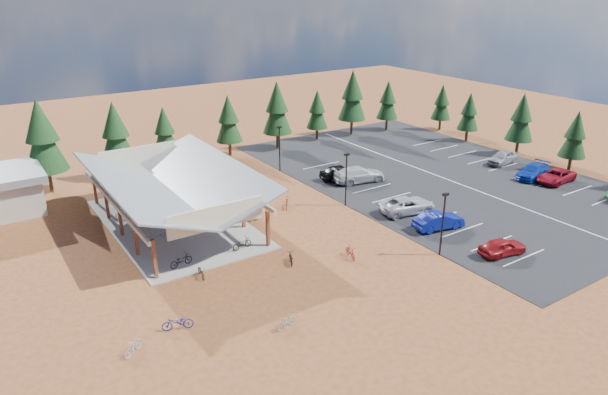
{
  "coord_description": "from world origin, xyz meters",
  "views": [
    {
      "loc": [
        -24.46,
        -35.41,
        19.78
      ],
      "look_at": [
        0.43,
        2.21,
        1.74
      ],
      "focal_mm": 32.0,
      "sensor_mm": 36.0,
      "label": 1
    }
  ],
  "objects_px": {
    "bike_5": "(221,222)",
    "lamp_post_0": "(443,220)",
    "bike_15": "(287,203)",
    "car_2": "(407,205)",
    "bike_1": "(156,233)",
    "bike_6": "(193,211)",
    "bike_8": "(201,272)",
    "bike_4": "(242,244)",
    "bike_pavilion": "(171,182)",
    "car_0": "(502,247)",
    "trash_bin_1": "(248,216)",
    "car_3": "(359,174)",
    "trash_bin_0": "(255,215)",
    "bike_7": "(186,190)",
    "bike_12": "(291,258)",
    "bike_3": "(136,199)",
    "car_4": "(340,172)",
    "bike_0": "(181,260)",
    "car_6": "(556,176)",
    "car_1": "(439,221)",
    "bike_9": "(133,347)",
    "bike_11": "(350,252)",
    "lamp_post_2": "(280,145)",
    "bike_10": "(178,323)",
    "car_8": "(502,157)",
    "bike_13": "(286,322)",
    "car_7": "(533,171)",
    "lamp_post_1": "(346,176)",
    "bike_2": "(123,212)"
  },
  "relations": [
    {
      "from": "bike_5",
      "to": "car_1",
      "type": "relative_size",
      "value": 0.38
    },
    {
      "from": "bike_15",
      "to": "car_2",
      "type": "height_order",
      "value": "car_2"
    },
    {
      "from": "car_1",
      "to": "car_6",
      "type": "distance_m",
      "value": 18.98
    },
    {
      "from": "car_0",
      "to": "bike_8",
      "type": "bearing_deg",
      "value": 75.05
    },
    {
      "from": "bike_8",
      "to": "bike_12",
      "type": "bearing_deg",
      "value": -7.65
    },
    {
      "from": "bike_0",
      "to": "car_6",
      "type": "height_order",
      "value": "car_6"
    },
    {
      "from": "trash_bin_1",
      "to": "bike_3",
      "type": "distance_m",
      "value": 11.65
    },
    {
      "from": "lamp_post_0",
      "to": "bike_1",
      "type": "bearing_deg",
      "value": 140.07
    },
    {
      "from": "lamp_post_0",
      "to": "bike_4",
      "type": "relative_size",
      "value": 2.91
    },
    {
      "from": "lamp_post_2",
      "to": "bike_4",
      "type": "height_order",
      "value": "lamp_post_2"
    },
    {
      "from": "lamp_post_2",
      "to": "bike_12",
      "type": "xyz_separation_m",
      "value": [
        -10.36,
        -18.74,
        -2.56
      ]
    },
    {
      "from": "bike_5",
      "to": "lamp_post_0",
      "type": "bearing_deg",
      "value": -120.71
    },
    {
      "from": "bike_pavilion",
      "to": "bike_1",
      "type": "xyz_separation_m",
      "value": [
        -2.46,
        -2.38,
        -3.21
      ]
    },
    {
      "from": "bike_pavilion",
      "to": "bike_6",
      "type": "bearing_deg",
      "value": 11.98
    },
    {
      "from": "car_0",
      "to": "lamp_post_0",
      "type": "bearing_deg",
      "value": 66.33
    },
    {
      "from": "lamp_post_0",
      "to": "bike_6",
      "type": "relative_size",
      "value": 2.69
    },
    {
      "from": "bike_1",
      "to": "bike_11",
      "type": "distance_m",
      "value": 15.94
    },
    {
      "from": "car_7",
      "to": "bike_0",
      "type": "bearing_deg",
      "value": -104.75
    },
    {
      "from": "bike_6",
      "to": "bike_9",
      "type": "distance_m",
      "value": 19.28
    },
    {
      "from": "bike_9",
      "to": "bike_10",
      "type": "xyz_separation_m",
      "value": [
        2.95,
        0.76,
        0.05
      ]
    },
    {
      "from": "bike_pavilion",
      "to": "bike_0",
      "type": "height_order",
      "value": "bike_pavilion"
    },
    {
      "from": "car_4",
      "to": "car_1",
      "type": "bearing_deg",
      "value": -176.45
    },
    {
      "from": "bike_13",
      "to": "lamp_post_0",
      "type": "bearing_deg",
      "value": 84.96
    },
    {
      "from": "trash_bin_1",
      "to": "car_3",
      "type": "relative_size",
      "value": 0.16
    },
    {
      "from": "trash_bin_0",
      "to": "bike_6",
      "type": "distance_m",
      "value": 5.69
    },
    {
      "from": "bike_4",
      "to": "car_2",
      "type": "xyz_separation_m",
      "value": [
        16.05,
        -1.73,
        0.21
      ]
    },
    {
      "from": "bike_2",
      "to": "bike_12",
      "type": "xyz_separation_m",
      "value": [
        8.07,
        -15.46,
        -0.1
      ]
    },
    {
      "from": "lamp_post_2",
      "to": "bike_pavilion",
      "type": "bearing_deg",
      "value": -154.98
    },
    {
      "from": "car_2",
      "to": "lamp_post_2",
      "type": "bearing_deg",
      "value": 23.38
    },
    {
      "from": "car_0",
      "to": "bike_11",
      "type": "bearing_deg",
      "value": 68.88
    },
    {
      "from": "bike_4",
      "to": "car_4",
      "type": "relative_size",
      "value": 0.4
    },
    {
      "from": "bike_0",
      "to": "bike_9",
      "type": "distance_m",
      "value": 10.06
    },
    {
      "from": "bike_1",
      "to": "bike_6",
      "type": "bearing_deg",
      "value": -53.68
    },
    {
      "from": "bike_pavilion",
      "to": "bike_9",
      "type": "height_order",
      "value": "bike_pavilion"
    },
    {
      "from": "bike_9",
      "to": "car_4",
      "type": "bearing_deg",
      "value": -94.09
    },
    {
      "from": "bike_9",
      "to": "lamp_post_1",
      "type": "bearing_deg",
      "value": -101.1
    },
    {
      "from": "bike_10",
      "to": "car_8",
      "type": "xyz_separation_m",
      "value": [
        43.44,
        9.98,
        0.3
      ]
    },
    {
      "from": "bike_8",
      "to": "bike_4",
      "type": "bearing_deg",
      "value": 33.88
    },
    {
      "from": "bike_3",
      "to": "bike_8",
      "type": "xyz_separation_m",
      "value": [
        -0.37,
        -16.05,
        -0.2
      ]
    },
    {
      "from": "bike_1",
      "to": "bike_6",
      "type": "height_order",
      "value": "bike_1"
    },
    {
      "from": "bike_11",
      "to": "car_1",
      "type": "bearing_deg",
      "value": 12.78
    },
    {
      "from": "bike_3",
      "to": "car_4",
      "type": "xyz_separation_m",
      "value": [
        20.48,
        -4.9,
        0.19
      ]
    },
    {
      "from": "lamp_post_0",
      "to": "bike_5",
      "type": "relative_size",
      "value": 2.97
    },
    {
      "from": "bike_12",
      "to": "bike_15",
      "type": "bearing_deg",
      "value": -94.44
    },
    {
      "from": "bike_15",
      "to": "car_3",
      "type": "height_order",
      "value": "car_3"
    },
    {
      "from": "bike_3",
      "to": "car_4",
      "type": "relative_size",
      "value": 0.38
    },
    {
      "from": "bike_8",
      "to": "car_7",
      "type": "height_order",
      "value": "car_7"
    },
    {
      "from": "bike_11",
      "to": "car_8",
      "type": "distance_m",
      "value": 30.16
    },
    {
      "from": "bike_11",
      "to": "bike_5",
      "type": "bearing_deg",
      "value": 133.36
    },
    {
      "from": "bike_7",
      "to": "bike_12",
      "type": "xyz_separation_m",
      "value": [
        1.23,
        -17.55,
        -0.18
      ]
    }
  ]
}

